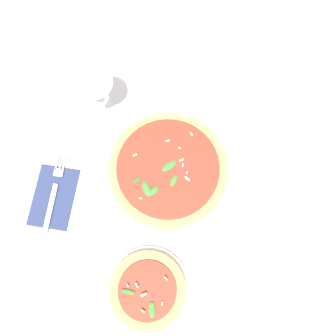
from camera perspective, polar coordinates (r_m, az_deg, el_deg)
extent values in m
plane|color=silver|center=(0.85, 1.82, -0.49)|extent=(6.00, 6.00, 0.00)
cylinder|color=silver|center=(0.84, 0.00, -0.40)|extent=(0.32, 0.32, 0.01)
cylinder|color=#B7844C|center=(0.83, 0.00, -0.15)|extent=(0.30, 0.30, 0.02)
cylinder|color=#A82D1E|center=(0.82, 0.00, 0.05)|extent=(0.26, 0.26, 0.01)
ellipsoid|color=#266329|center=(0.81, -5.41, -2.10)|extent=(0.03, 0.02, 0.01)
ellipsoid|color=#30702A|center=(0.81, 0.20, 0.35)|extent=(0.04, 0.04, 0.01)
ellipsoid|color=#347528|center=(0.80, 1.08, -2.26)|extent=(0.03, 0.02, 0.01)
ellipsoid|color=#2F6F2D|center=(0.80, -2.51, -4.01)|extent=(0.03, 0.03, 0.01)
ellipsoid|color=#336F29|center=(0.80, -3.76, -3.68)|extent=(0.04, 0.04, 0.01)
cube|color=#EFE5C6|center=(0.81, 2.61, 1.27)|extent=(0.01, 0.01, 0.01)
cube|color=#EFE5C6|center=(0.79, -4.81, -5.28)|extent=(0.01, 0.01, 0.00)
cube|color=#EFE5C6|center=(0.81, 3.30, -0.84)|extent=(0.01, 0.00, 0.00)
cube|color=#EFE5C6|center=(0.81, 2.59, 0.47)|extent=(0.01, 0.01, 0.00)
cube|color=#EFE5C6|center=(0.82, 2.06, 3.47)|extent=(0.00, 0.01, 0.00)
cube|color=#EFE5C6|center=(0.82, -5.74, 2.24)|extent=(0.01, 0.01, 0.01)
cube|color=#EFE5C6|center=(0.83, 3.97, 5.92)|extent=(0.01, 0.01, 0.01)
cube|color=#EFE5C6|center=(0.83, -0.07, 4.73)|extent=(0.01, 0.01, 0.01)
cube|color=#EFE5C6|center=(0.80, 3.38, -1.90)|extent=(0.01, 0.01, 0.01)
cylinder|color=silver|center=(0.83, -3.52, -20.32)|extent=(0.20, 0.20, 0.01)
cylinder|color=#B7844C|center=(0.81, -3.58, -20.43)|extent=(0.18, 0.18, 0.02)
cylinder|color=#A82D1E|center=(0.80, -3.64, -20.53)|extent=(0.13, 0.13, 0.01)
ellipsoid|color=#337024|center=(0.80, -2.81, -23.46)|extent=(0.04, 0.03, 0.01)
ellipsoid|color=#277025|center=(0.80, -6.99, -20.60)|extent=(0.02, 0.04, 0.01)
cube|color=#EFE5C6|center=(0.79, -5.45, -19.63)|extent=(0.01, 0.01, 0.01)
cube|color=#EFE5C6|center=(0.79, -7.05, -19.62)|extent=(0.01, 0.01, 0.00)
cube|color=#EFE5C6|center=(0.79, -1.03, -22.50)|extent=(0.01, 0.00, 0.00)
cube|color=#EFE5C6|center=(0.79, -4.22, -21.10)|extent=(0.01, 0.01, 0.01)
cube|color=#EFE5C6|center=(0.80, -4.36, -23.58)|extent=(0.00, 0.01, 0.01)
cube|color=#EFE5C6|center=(0.78, -0.38, -18.65)|extent=(0.01, 0.01, 0.01)
cylinder|color=white|center=(0.92, -10.86, 9.81)|extent=(0.06, 0.06, 0.00)
cylinder|color=white|center=(0.88, -11.33, 10.82)|extent=(0.01, 0.01, 0.07)
cone|color=white|center=(0.82, -12.36, 13.02)|extent=(0.09, 0.09, 0.08)
cylinder|color=white|center=(0.83, -12.06, 12.38)|extent=(0.05, 0.05, 0.03)
cube|color=navy|center=(0.88, -19.29, -4.78)|extent=(0.18, 0.13, 0.01)
cube|color=silver|center=(0.87, -19.81, -6.61)|extent=(0.13, 0.04, 0.00)
cube|color=silver|center=(0.89, -18.53, -0.76)|extent=(0.03, 0.03, 0.00)
cube|color=silver|center=(0.89, -17.63, 0.82)|extent=(0.04, 0.01, 0.00)
cube|color=silver|center=(0.89, -18.17, 0.89)|extent=(0.04, 0.01, 0.00)
cube|color=silver|center=(0.89, -18.71, 0.97)|extent=(0.04, 0.01, 0.00)
cylinder|color=silver|center=(0.91, 22.84, -1.38)|extent=(0.18, 0.18, 0.01)
torus|color=silver|center=(0.90, 23.03, -1.27)|extent=(0.18, 0.18, 0.01)
cylinder|color=silver|center=(0.90, 7.91, 13.02)|extent=(0.03, 0.03, 0.06)
cylinder|color=#B7B7BF|center=(0.88, 8.21, 14.02)|extent=(0.03, 0.03, 0.01)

